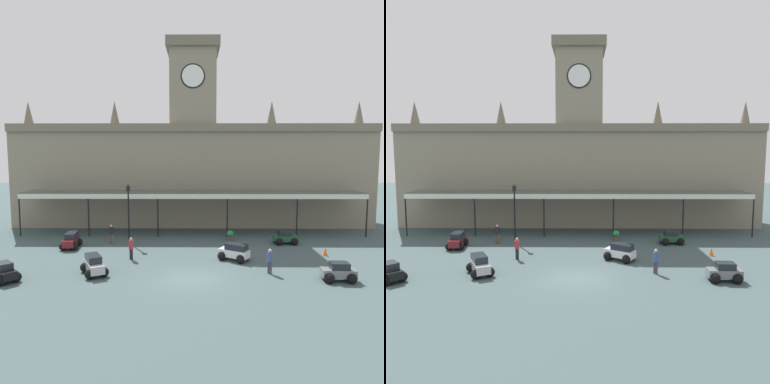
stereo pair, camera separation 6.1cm
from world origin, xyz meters
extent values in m
plane|color=#3F5153|center=(0.00, 0.00, 0.00)|extent=(140.00, 140.00, 0.00)
cube|color=gray|center=(0.00, 18.20, 5.39)|extent=(37.86, 6.01, 10.77)
cube|color=#756C5B|center=(0.00, 15.04, 10.37)|extent=(37.86, 0.30, 0.80)
cube|color=gray|center=(0.00, 18.20, 14.63)|extent=(4.80, 4.80, 7.70)
cube|color=#6E6655|center=(0.00, 18.20, 18.98)|extent=(5.50, 5.50, 1.00)
cylinder|color=white|center=(0.00, 15.74, 15.55)|extent=(2.20, 0.12, 2.20)
cylinder|color=black|center=(0.00, 15.78, 15.55)|extent=(2.46, 0.06, 2.46)
cone|color=#675F50|center=(-17.93, 18.20, 12.07)|extent=(1.10, 1.10, 2.60)
cone|color=#675F50|center=(-8.52, 18.20, 12.07)|extent=(1.10, 1.10, 2.60)
cone|color=#675F50|center=(8.52, 18.20, 12.07)|extent=(1.10, 1.10, 2.60)
cone|color=#675F50|center=(17.93, 18.20, 12.07)|extent=(1.10, 1.10, 2.60)
cube|color=#38564C|center=(0.00, 12.99, 4.03)|extent=(32.54, 3.20, 0.16)
cube|color=silver|center=(0.00, 11.39, 3.83)|extent=(32.54, 0.12, 0.44)
cylinder|color=black|center=(-16.27, 11.54, 1.97)|extent=(0.14, 0.14, 3.95)
cylinder|color=black|center=(-9.76, 11.54, 1.97)|extent=(0.14, 0.14, 3.95)
cylinder|color=black|center=(-3.25, 11.54, 1.97)|extent=(0.14, 0.14, 3.95)
cylinder|color=black|center=(3.25, 11.54, 1.97)|extent=(0.14, 0.14, 3.95)
cylinder|color=black|center=(9.76, 11.54, 1.97)|extent=(0.14, 0.14, 3.95)
cylinder|color=black|center=(16.27, 11.54, 1.97)|extent=(0.14, 0.14, 3.95)
cube|color=#1E512D|center=(8.06, 8.81, 0.52)|extent=(2.11, 1.03, 0.50)
cube|color=#1E232B|center=(8.01, 8.81, 0.98)|extent=(1.16, 0.88, 0.42)
sphere|color=black|center=(8.70, 9.30, 0.32)|extent=(0.64, 0.64, 0.64)
sphere|color=black|center=(8.77, 8.42, 0.32)|extent=(0.64, 0.64, 0.64)
sphere|color=black|center=(7.35, 9.20, 0.32)|extent=(0.64, 0.64, 0.64)
sphere|color=black|center=(7.42, 8.32, 0.32)|extent=(0.64, 0.64, 0.64)
cube|color=slate|center=(9.14, -0.36, 0.52)|extent=(2.09, 0.97, 0.50)
cube|color=#1E232B|center=(9.19, -0.37, 0.98)|extent=(1.14, 0.85, 0.42)
sphere|color=black|center=(8.44, -0.77, 0.32)|extent=(0.64, 0.64, 0.64)
sphere|color=black|center=(8.48, 0.11, 0.32)|extent=(0.64, 0.64, 0.64)
sphere|color=black|center=(9.79, -0.84, 0.32)|extent=(0.64, 0.64, 0.64)
sphere|color=black|center=(9.83, 0.04, 0.32)|extent=(0.64, 0.64, 0.64)
cube|color=maroon|center=(-10.07, 7.33, 0.54)|extent=(1.08, 2.32, 0.55)
cube|color=#1E232B|center=(-10.09, 7.53, 1.05)|extent=(0.95, 1.61, 0.45)
sphere|color=black|center=(-9.56, 6.60, 0.32)|extent=(0.64, 0.64, 0.64)
sphere|color=black|center=(-10.45, 6.52, 0.32)|extent=(0.64, 0.64, 0.64)
sphere|color=black|center=(-9.68, 8.14, 0.32)|extent=(0.64, 0.64, 0.64)
sphere|color=black|center=(-10.58, 8.07, 0.32)|extent=(0.64, 0.64, 0.64)
cube|color=silver|center=(3.11, 3.96, 0.54)|extent=(2.37, 1.99, 0.55)
cube|color=#1E232B|center=(3.27, 3.85, 1.05)|extent=(1.75, 1.54, 0.45)
sphere|color=black|center=(2.21, 4.00, 0.32)|extent=(0.64, 0.64, 0.64)
sphere|color=black|center=(2.70, 4.76, 0.32)|extent=(0.64, 0.64, 0.64)
sphere|color=black|center=(3.51, 3.15, 0.32)|extent=(0.64, 0.64, 0.64)
sphere|color=black|center=(4.00, 3.91, 0.32)|extent=(0.64, 0.64, 0.64)
cube|color=#B2B5BA|center=(-6.34, 0.71, 0.54)|extent=(1.83, 2.41, 0.55)
cube|color=#1E232B|center=(-6.43, 0.89, 1.05)|extent=(1.45, 1.76, 0.45)
sphere|color=black|center=(-5.59, 0.23, 0.32)|extent=(0.64, 0.64, 0.64)
sphere|color=black|center=(-6.39, -0.18, 0.32)|extent=(0.64, 0.64, 0.64)
sphere|color=black|center=(-6.30, 1.61, 0.32)|extent=(0.64, 0.64, 0.64)
sphere|color=black|center=(-7.10, 1.19, 0.32)|extent=(0.64, 0.64, 0.64)
cube|color=black|center=(-11.57, -0.57, 0.52)|extent=(2.09, 2.05, 0.50)
cube|color=#1E232B|center=(-11.60, -0.54, 0.98)|extent=(1.35, 1.34, 0.42)
sphere|color=black|center=(-10.78, -0.72, 0.32)|extent=(0.64, 0.64, 0.64)
sphere|color=black|center=(-11.38, -1.35, 0.32)|extent=(0.64, 0.64, 0.64)
sphere|color=black|center=(-11.75, 0.21, 0.32)|extent=(0.64, 0.64, 0.64)
cylinder|color=black|center=(-4.44, 3.96, 0.41)|extent=(0.17, 0.17, 0.82)
cylinder|color=black|center=(-4.55, 4.15, 0.41)|extent=(0.17, 0.17, 0.82)
cylinder|color=#A52D33|center=(-4.50, 4.06, 1.13)|extent=(0.34, 0.34, 0.62)
sphere|color=tan|center=(-4.50, 4.06, 1.55)|extent=(0.23, 0.23, 0.23)
cylinder|color=brown|center=(-6.94, 8.84, 0.41)|extent=(0.17, 0.17, 0.82)
cylinder|color=brown|center=(-7.15, 8.90, 0.41)|extent=(0.17, 0.17, 0.82)
cylinder|color=black|center=(-7.05, 8.87, 1.13)|extent=(0.34, 0.34, 0.62)
sphere|color=tan|center=(-7.05, 8.87, 1.55)|extent=(0.23, 0.23, 0.23)
cylinder|color=#3F384C|center=(5.12, 1.07, 0.41)|extent=(0.17, 0.17, 0.82)
cylinder|color=#3F384C|center=(5.19, 0.87, 0.41)|extent=(0.17, 0.17, 0.82)
cylinder|color=#334C8C|center=(5.15, 0.97, 1.13)|extent=(0.34, 0.34, 0.62)
sphere|color=tan|center=(5.15, 0.97, 1.55)|extent=(0.23, 0.23, 0.23)
cylinder|color=black|center=(-5.50, 8.85, 2.30)|extent=(0.13, 0.13, 4.60)
cube|color=black|center=(-5.50, 8.85, 4.82)|extent=(0.30, 0.30, 0.44)
sphere|color=black|center=(-5.50, 8.85, 5.10)|extent=(0.14, 0.14, 0.14)
cone|color=orange|center=(10.28, 5.26, 0.31)|extent=(0.40, 0.40, 0.63)
cylinder|color=#47423D|center=(3.37, 9.87, 0.21)|extent=(0.56, 0.56, 0.42)
sphere|color=#257F37|center=(3.37, 9.87, 0.66)|extent=(0.60, 0.60, 0.60)
camera|label=1|loc=(0.25, -22.80, 8.07)|focal=34.83mm
camera|label=2|loc=(0.32, -22.80, 8.07)|focal=34.83mm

